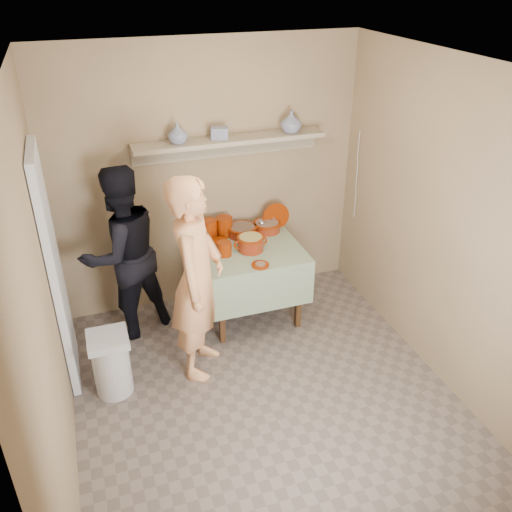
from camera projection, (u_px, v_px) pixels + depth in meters
name	position (u px, v px, depth m)	size (l,w,h in m)	color
ground	(269.00, 403.00, 4.39)	(3.50, 3.50, 0.00)	#706158
tile_panel	(55.00, 271.00, 4.28)	(0.06, 0.70, 2.00)	silver
plate_stack_a	(210.00, 229.00, 5.24)	(0.15, 0.15, 0.20)	maroon
plate_stack_b	(225.00, 226.00, 5.31)	(0.16, 0.16, 0.19)	maroon
bowl_stack	(225.00, 249.00, 4.96)	(0.13, 0.13, 0.13)	maroon
empty_bowl	(219.00, 243.00, 5.16)	(0.17, 0.17, 0.05)	maroon
propped_lid	(276.00, 216.00, 5.46)	(0.27, 0.27, 0.02)	maroon
vase_right	(291.00, 122.00, 5.06)	(0.20, 0.20, 0.21)	navy
vase_left	(178.00, 133.00, 4.76)	(0.18, 0.18, 0.18)	navy
ceramic_box	(220.00, 133.00, 4.90)	(0.15, 0.11, 0.11)	navy
person_cook	(197.00, 279.00, 4.38)	(0.65, 0.43, 1.78)	#F5A66A
person_helper	(122.00, 254.00, 4.88)	(0.81, 0.63, 1.66)	black
room_shell	(271.00, 225.00, 3.61)	(3.04, 3.54, 2.62)	#9F8561
serving_table	(248.00, 257.00, 5.21)	(0.97, 0.97, 0.76)	#4C2D16
cazuela_meat_a	(242.00, 230.00, 5.32)	(0.30, 0.30, 0.10)	maroon
cazuela_meat_b	(267.00, 226.00, 5.40)	(0.28, 0.28, 0.10)	maroon
ladle	(262.00, 223.00, 5.34)	(0.08, 0.26, 0.19)	silver
cazuela_rice	(251.00, 242.00, 5.04)	(0.33, 0.25, 0.14)	maroon
front_plate	(260.00, 265.00, 4.82)	(0.16, 0.16, 0.03)	maroon
wall_shelf	(229.00, 142.00, 5.00)	(1.80, 0.25, 0.21)	tan
trash_bin	(112.00, 364.00, 4.39)	(0.32, 0.32, 0.56)	silver
electrical_cord	(357.00, 176.00, 5.43)	(0.01, 0.05, 0.90)	silver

